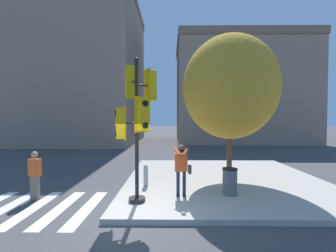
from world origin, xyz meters
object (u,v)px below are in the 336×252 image
Objects in this scene: street_tree at (230,87)px; fire_hydrant at (146,176)px; trash_bin at (230,181)px; person_photographer at (182,165)px; pedestrian_distant at (35,174)px; traffic_signal_pole at (137,112)px.

fire_hydrant is (-3.28, -0.80, -3.35)m from street_tree.
fire_hydrant is at bearing -166.31° from street_tree.
trash_bin is (2.87, -0.87, 0.04)m from fire_hydrant.
trash_bin is at bearing 4.56° from person_photographer.
pedestrian_distant reaches higher than fire_hydrant.
pedestrian_distant is 1.84× the size of trash_bin.
street_tree is 6.70× the size of trash_bin.
person_photographer is at bearing -175.44° from trash_bin.
fire_hydrant is 3.00m from trash_bin.
fire_hydrant is at bearing 163.04° from trash_bin.
pedestrian_distant is 6.39m from trash_bin.
pedestrian_distant is (-4.79, 0.02, -0.31)m from person_photographer.
pedestrian_distant is at bearing -164.38° from fire_hydrant.
street_tree reaches higher than trash_bin.
person_photographer is 4.80m from pedestrian_distant.
traffic_signal_pole is at bearing -159.86° from person_photographer.
person_photographer reaches higher than pedestrian_distant.
street_tree is at bearing 41.89° from person_photographer.
trash_bin is at bearing 12.02° from traffic_signal_pole.
street_tree is (2.01, 1.80, 2.75)m from person_photographer.
street_tree is at bearing 14.69° from pedestrian_distant.
trash_bin is (-0.41, -1.67, -3.31)m from street_tree.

